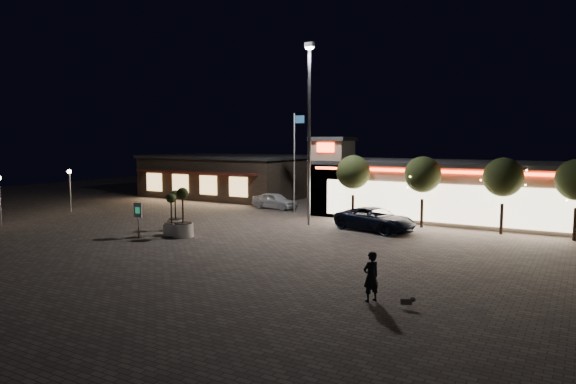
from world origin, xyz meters
The scene contains 17 objects.
ground centered at (0.00, 0.00, 0.00)m, with size 90.00×90.00×0.00m, color #655A52.
retail_building centered at (9.51, 15.82, 2.21)m, with size 20.40×8.40×6.10m.
restaurant_building centered at (-14.00, 19.97, 2.16)m, with size 16.40×11.00×4.30m.
floodlight_pole centered at (2.00, 8.00, 7.02)m, with size 0.60×0.40×12.38m.
flagpole centered at (-1.90, 13.00, 4.74)m, with size 0.95×0.10×8.00m.
lamp_post_west centered at (-18.00, 4.00, 2.46)m, with size 0.36×0.36×3.48m.
string_tree_a centered at (4.00, 11.00, 3.56)m, with size 2.42×2.42×4.79m.
string_tree_b centered at (9.00, 11.00, 3.56)m, with size 2.42×2.42×4.79m.
string_tree_c centered at (14.00, 11.00, 3.56)m, with size 2.42×2.42×4.79m.
pickup_truck centered at (6.77, 8.19, 0.75)m, with size 2.49×5.41×1.50m, color black.
white_sedan centered at (-4.50, 14.00, 0.70)m, with size 1.64×4.09×1.39m, color silver.
pedestrian centered at (11.88, -5.74, 0.93)m, with size 0.68×0.44×1.85m, color black.
dog centered at (13.31, -5.81, 0.27)m, with size 0.50×0.33×0.27m.
planter_left centered at (-4.56, 1.84, 0.81)m, with size 1.07×1.07×2.62m.
planter_mid centered at (-3.60, 0.45, 0.80)m, with size 1.06×1.06×2.60m.
planter_right centered at (-2.55, 0.33, 0.93)m, with size 1.23×1.23×3.01m.
valet_sign centered at (-4.81, -1.13, 1.47)m, with size 0.69×0.12×2.10m.
Camera 1 is at (18.48, -22.98, 5.87)m, focal length 32.00 mm.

